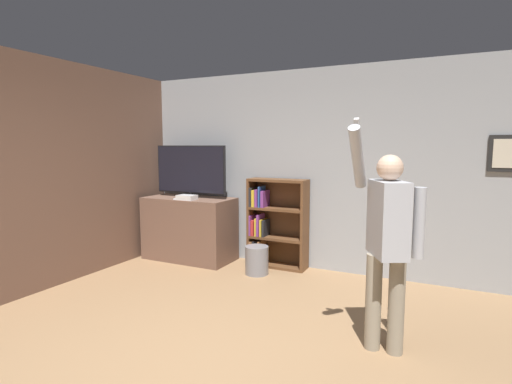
% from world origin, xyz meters
% --- Properties ---
extents(wall_back, '(7.14, 0.09, 2.70)m').
position_xyz_m(wall_back, '(0.01, 3.13, 1.35)').
color(wall_back, '#9EA3A8').
rests_on(wall_back, ground_plane).
extents(wall_side_brick, '(0.06, 4.70, 2.70)m').
position_xyz_m(wall_side_brick, '(-2.60, 1.55, 1.35)').
color(wall_side_brick, brown).
rests_on(wall_side_brick, ground_plane).
extents(tv_ledge, '(1.32, 0.64, 0.92)m').
position_xyz_m(tv_ledge, '(-1.81, 2.73, 0.46)').
color(tv_ledge, brown).
rests_on(tv_ledge, ground_plane).
extents(television, '(1.17, 0.22, 0.76)m').
position_xyz_m(television, '(-1.81, 2.78, 1.32)').
color(television, black).
rests_on(television, tv_ledge).
extents(game_console, '(0.26, 0.18, 0.07)m').
position_xyz_m(game_console, '(-1.69, 2.52, 0.96)').
color(game_console, white).
rests_on(game_console, tv_ledge).
extents(remote_loose, '(0.06, 0.14, 0.02)m').
position_xyz_m(remote_loose, '(-1.85, 2.50, 0.93)').
color(remote_loose, white).
rests_on(remote_loose, tv_ledge).
extents(bookshelf, '(0.83, 0.28, 1.23)m').
position_xyz_m(bookshelf, '(-0.57, 2.95, 0.59)').
color(bookshelf, brown).
rests_on(bookshelf, ground_plane).
extents(person, '(0.55, 0.54, 1.89)m').
position_xyz_m(person, '(1.21, 1.20, 0.97)').
color(person, gray).
rests_on(person, ground_plane).
extents(waste_bin, '(0.31, 0.31, 0.37)m').
position_xyz_m(waste_bin, '(-0.60, 2.53, 0.19)').
color(waste_bin, gray).
rests_on(waste_bin, ground_plane).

